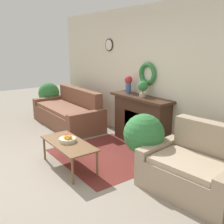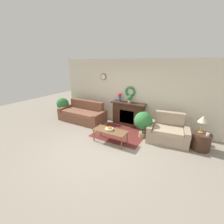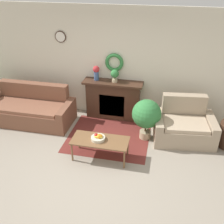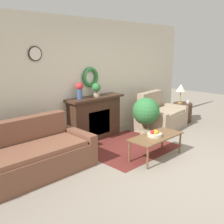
# 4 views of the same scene
# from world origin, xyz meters

# --- Properties ---
(ground_plane) EXTENTS (16.00, 16.00, 0.00)m
(ground_plane) POSITION_xyz_m (0.00, 0.00, 0.00)
(ground_plane) COLOR gray
(floor_rug) EXTENTS (1.83, 1.60, 0.01)m
(floor_rug) POSITION_xyz_m (0.07, 1.30, 0.00)
(floor_rug) COLOR maroon
(floor_rug) RESTS_ON ground_plane
(wall_back) EXTENTS (6.80, 0.15, 2.70)m
(wall_back) POSITION_xyz_m (-0.00, 2.42, 1.35)
(wall_back) COLOR beige
(wall_back) RESTS_ON ground_plane
(fireplace) EXTENTS (1.45, 0.41, 0.99)m
(fireplace) POSITION_xyz_m (-0.02, 2.21, 0.50)
(fireplace) COLOR #42281C
(fireplace) RESTS_ON ground_plane
(couch_left) EXTENTS (2.13, 0.94, 0.89)m
(couch_left) POSITION_xyz_m (-2.00, 1.60, 0.31)
(couch_left) COLOR brown
(couch_left) RESTS_ON ground_plane
(loveseat_right) EXTENTS (1.41, 1.06, 0.93)m
(loveseat_right) POSITION_xyz_m (1.72, 1.63, 0.31)
(loveseat_right) COLOR tan
(loveseat_right) RESTS_ON ground_plane
(coffee_table) EXTENTS (1.13, 0.50, 0.43)m
(coffee_table) POSITION_xyz_m (0.07, 0.55, 0.39)
(coffee_table) COLOR brown
(coffee_table) RESTS_ON ground_plane
(fruit_bowl) EXTENTS (0.28, 0.28, 0.12)m
(fruit_bowl) POSITION_xyz_m (0.03, 0.56, 0.48)
(fruit_bowl) COLOR beige
(fruit_bowl) RESTS_ON coffee_table
(side_table_by_loveseat) EXTENTS (0.53, 0.53, 0.53)m
(side_table_by_loveseat) POSITION_xyz_m (2.71, 1.55, 0.27)
(side_table_by_loveseat) COLOR #42281C
(side_table_by_loveseat) RESTS_ON ground_plane
(table_lamp) EXTENTS (0.28, 0.28, 0.55)m
(table_lamp) POSITION_xyz_m (2.65, 1.61, 0.96)
(table_lamp) COLOR #B28E42
(table_lamp) RESTS_ON side_table_by_loveseat
(mug) EXTENTS (0.09, 0.09, 0.09)m
(mug) POSITION_xyz_m (2.83, 1.46, 0.58)
(mug) COLOR silver
(mug) RESTS_ON side_table_by_loveseat
(vase_on_mantel_left) EXTENTS (0.16, 0.16, 0.36)m
(vase_on_mantel_left) POSITION_xyz_m (-0.44, 2.22, 1.19)
(vase_on_mantel_left) COLOR #3D5684
(vase_on_mantel_left) RESTS_ON fireplace
(potted_plant_on_mantel) EXTENTS (0.20, 0.20, 0.31)m
(potted_plant_on_mantel) POSITION_xyz_m (0.02, 2.20, 1.17)
(potted_plant_on_mantel) COLOR tan
(potted_plant_on_mantel) RESTS_ON fireplace
(potted_plant_floor_by_couch) EXTENTS (0.59, 0.59, 0.91)m
(potted_plant_floor_by_couch) POSITION_xyz_m (-3.28, 1.65, 0.58)
(potted_plant_floor_by_couch) COLOR tan
(potted_plant_floor_by_couch) RESTS_ON ground_plane
(potted_plant_floor_by_loveseat) EXTENTS (0.64, 0.64, 0.94)m
(potted_plant_floor_by_loveseat) POSITION_xyz_m (0.89, 1.44, 0.60)
(potted_plant_floor_by_loveseat) COLOR tan
(potted_plant_floor_by_loveseat) RESTS_ON ground_plane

